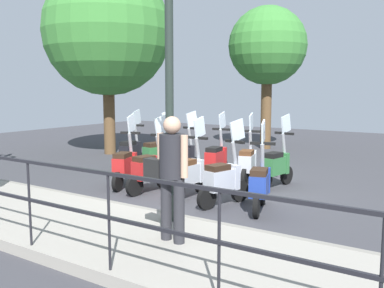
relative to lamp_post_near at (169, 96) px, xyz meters
The scene contains 18 objects.
ground_plane 3.21m from the lamp_post_near, 18.77° to the left, with size 28.00×28.00×0.00m, color #38383D.
promenade_walkway 2.20m from the lamp_post_near, 132.71° to the left, with size 2.20×20.00×0.15m.
fence_railing 2.25m from the lamp_post_near, 155.62° to the left, with size 0.04×16.03×1.07m.
lamp_post_near is the anchor object (origin of this frame).
pedestrian_with_bag 1.27m from the lamp_post_near, 143.07° to the right, with size 0.36×0.66×1.59m.
tree_large 7.96m from the lamp_post_near, 50.51° to the left, with size 3.95×3.95×5.80m.
tree_distant 9.20m from the lamp_post_near, 14.71° to the left, with size 2.64×2.64×4.84m.
scooter_near_0 2.30m from the lamp_post_near, 24.45° to the right, with size 1.20×0.55×1.54m.
scooter_near_1 2.16m from the lamp_post_near, ahead, with size 1.20×0.54×1.54m.
scooter_near_2 2.37m from the lamp_post_near, 24.57° to the left, with size 1.23×0.44×1.54m.
scooter_near_3 2.76m from the lamp_post_near, 46.37° to the left, with size 1.23×0.45×1.54m.
scooter_near_4 3.28m from the lamp_post_near, 54.87° to the left, with size 1.20×0.55×1.54m.
scooter_far_0 3.73m from the lamp_post_near, ahead, with size 1.23×0.47×1.54m.
scooter_far_1 3.74m from the lamp_post_near, ahead, with size 1.21×0.53×1.54m.
scooter_far_2 3.96m from the lamp_post_near, 19.20° to the left, with size 1.23×0.44×1.54m.
scooter_far_3 4.21m from the lamp_post_near, 31.97° to the left, with size 1.22×0.49×1.54m.
scooter_far_4 4.63m from the lamp_post_near, 40.21° to the left, with size 1.22×0.50×1.54m.
scooter_far_5 5.02m from the lamp_post_near, 48.08° to the left, with size 1.22×0.49×1.54m.
Camera 1 is at (-7.37, -4.46, 2.08)m, focal length 40.00 mm.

